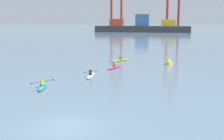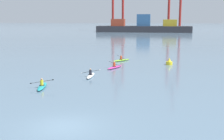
% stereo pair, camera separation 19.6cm
% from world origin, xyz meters
% --- Properties ---
extents(ground_plane, '(800.00, 800.00, 0.00)m').
position_xyz_m(ground_plane, '(0.00, 0.00, 0.00)').
color(ground_plane, slate).
extents(container_barge, '(45.05, 8.81, 8.53)m').
position_xyz_m(container_barge, '(-1.47, 125.51, 2.51)').
color(container_barge, '#28282D').
rests_on(container_barge, ground).
extents(channel_buoy, '(0.90, 0.90, 1.00)m').
position_xyz_m(channel_buoy, '(7.17, 25.24, 0.36)').
color(channel_buoy, yellow).
rests_on(channel_buoy, ground).
extents(kayak_white, '(2.26, 3.42, 0.95)m').
position_xyz_m(kayak_white, '(-1.86, 15.16, 0.17)').
color(kayak_white, silver).
rests_on(kayak_white, ground).
extents(kayak_magenta, '(2.06, 3.37, 0.99)m').
position_xyz_m(kayak_magenta, '(-0.03, 21.16, 0.17)').
color(kayak_magenta, '#C13384').
rests_on(kayak_magenta, ground).
extents(kayak_lime, '(2.60, 3.02, 0.99)m').
position_xyz_m(kayak_lime, '(0.03, 27.79, 0.17)').
color(kayak_lime, '#7ABC2D').
rests_on(kayak_lime, ground).
extents(kayak_teal, '(2.23, 3.45, 0.95)m').
position_xyz_m(kayak_teal, '(-5.19, 9.31, 0.17)').
color(kayak_teal, teal).
rests_on(kayak_teal, ground).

